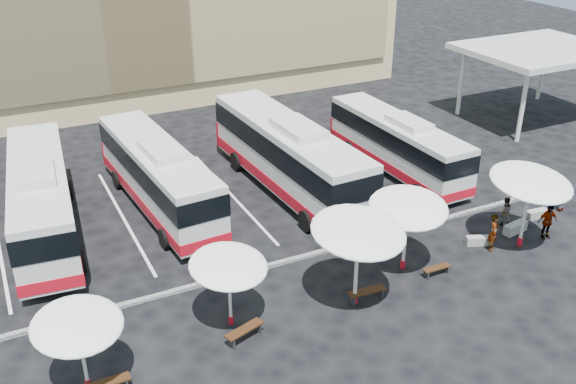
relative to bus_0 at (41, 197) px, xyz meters
name	(u,v)px	position (x,y,z in m)	size (l,w,h in m)	color
ground	(298,266)	(9.71, -8.15, -2.03)	(120.00, 120.00, 0.00)	black
service_canopy	(539,52)	(33.71, 1.85, 2.84)	(10.00, 8.00, 5.20)	silver
curb_divider	(293,259)	(9.71, -7.65, -1.95)	(34.00, 0.25, 0.15)	black
bay_lines	(232,195)	(9.71, -0.15, -2.02)	(24.15, 12.00, 0.01)	white
bus_0	(41,197)	(0.00, 0.00, 0.00)	(3.81, 12.69, 3.96)	silver
bus_1	(158,174)	(5.80, 0.18, -0.06)	(3.42, 12.29, 3.85)	silver
bus_2	(288,154)	(12.80, -0.97, 0.17)	(3.52, 13.61, 4.29)	silver
bus_3	(397,142)	(19.71, -1.43, -0.21)	(2.77, 11.21, 3.55)	silver
sunshade_0	(77,326)	(-0.29, -11.73, 0.66)	(3.89, 3.91, 3.15)	silver
sunshade_1	(228,266)	(5.46, -10.64, 0.66)	(3.82, 3.85, 3.16)	silver
sunshade_2	(358,232)	(10.54, -11.66, 1.36)	(4.66, 4.70, 3.99)	silver
sunshade_3	(408,208)	(13.88, -10.38, 1.05)	(4.58, 4.60, 3.62)	silver
sunshade_4	(531,182)	(20.02, -11.27, 1.32)	(4.19, 4.23, 3.94)	silver
wood_bench_0	(107,384)	(0.28, -12.27, -1.65)	(1.59, 0.46, 0.48)	black
wood_bench_1	(244,331)	(5.56, -11.77, -1.64)	(1.69, 0.91, 0.50)	black
wood_bench_2	(367,293)	(11.09, -11.72, -1.64)	(1.66, 0.57, 0.50)	black
wood_bench_3	(437,269)	(14.87, -11.51, -1.71)	(1.35, 0.38, 0.41)	black
conc_bench_0	(478,241)	(18.30, -10.31, -1.81)	(1.15, 0.38, 0.43)	gray
conc_bench_1	(515,228)	(20.75, -10.22, -1.77)	(1.34, 0.45, 0.50)	gray
conc_bench_2	(537,214)	(22.83, -9.58, -1.80)	(1.19, 0.40, 0.44)	gray
passenger_0	(494,232)	(18.58, -10.94, -1.09)	(0.68, 0.45, 1.87)	black
passenger_1	(505,211)	(20.79, -9.38, -1.26)	(0.74, 0.58, 1.53)	black
passenger_2	(548,221)	(21.69, -11.25, -1.13)	(1.05, 0.44, 1.79)	black
passenger_3	(562,197)	(24.54, -9.54, -1.21)	(1.05, 0.60, 1.62)	black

